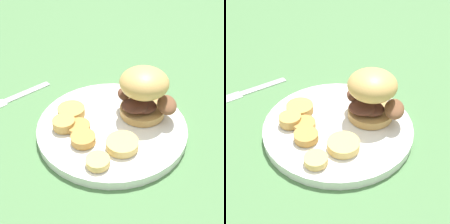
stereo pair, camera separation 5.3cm
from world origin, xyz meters
TOP-DOWN VIEW (x-y plane):
  - ground_plane at (0.00, 0.00)m, footprint 4.00×4.00m
  - dinner_plate at (0.00, 0.00)m, footprint 0.26×0.26m
  - sandwich at (-0.01, 0.06)m, footprint 0.10×0.10m
  - potato_round_0 at (0.06, -0.01)m, footprint 0.05×0.05m
  - potato_round_1 at (0.08, -0.05)m, footprint 0.04×0.04m
  - potato_round_2 at (0.03, -0.06)m, footprint 0.04×0.04m
  - potato_round_3 at (-0.01, -0.06)m, footprint 0.04×0.04m
  - potato_round_4 at (-0.05, -0.06)m, footprint 0.05×0.05m
  - potato_round_5 at (-0.02, -0.08)m, footprint 0.04×0.04m
  - fork at (-0.16, -0.15)m, footprint 0.08×0.15m

SIDE VIEW (x-z plane):
  - ground_plane at x=0.00m, z-range 0.00..0.00m
  - fork at x=-0.16m, z-range 0.00..0.00m
  - dinner_plate at x=0.00m, z-range 0.00..0.02m
  - potato_round_3 at x=-0.01m, z-range 0.02..0.03m
  - potato_round_1 at x=0.08m, z-range 0.02..0.03m
  - potato_round_2 at x=0.03m, z-range 0.02..0.03m
  - potato_round_0 at x=0.06m, z-range 0.02..0.03m
  - potato_round_4 at x=-0.05m, z-range 0.02..0.03m
  - potato_round_5 at x=-0.02m, z-range 0.02..0.03m
  - sandwich at x=-0.01m, z-range 0.02..0.11m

